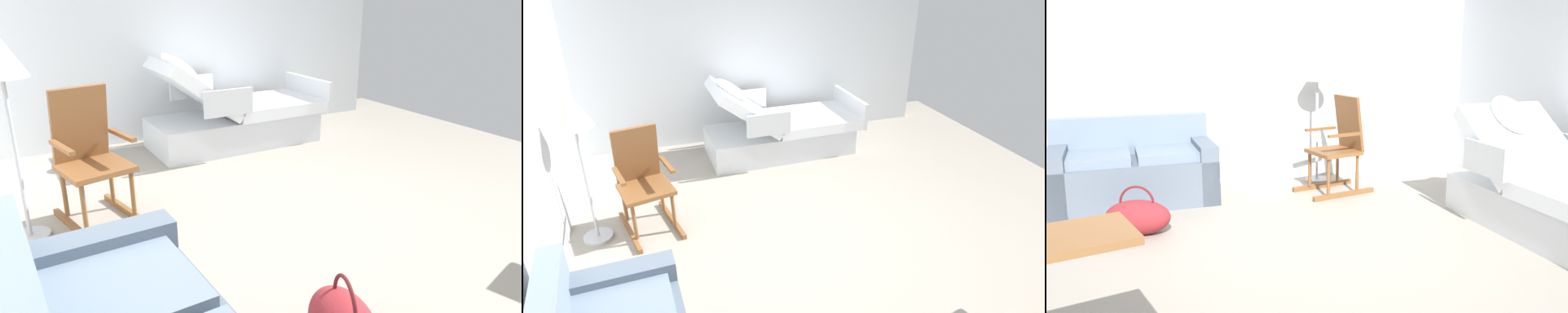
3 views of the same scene
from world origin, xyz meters
TOP-DOWN VIEW (x-y plane):
  - ground_plane at (0.00, 0.00)m, footprint 6.45×6.45m
  - side_wall at (2.63, 0.00)m, footprint 0.10×5.11m
  - hospital_bed at (1.93, -0.15)m, footprint 1.06×2.09m
  - rocking_chair at (0.65, 1.68)m, footprint 0.85×0.64m
  - floor_lamp at (0.55, 2.18)m, footprint 0.34×0.34m

SIDE VIEW (x-z plane):
  - ground_plane at x=0.00m, z-range 0.00..0.00m
  - hospital_bed at x=1.93m, z-range -0.26..0.89m
  - rocking_chair at x=0.65m, z-range -0.02..1.03m
  - floor_lamp at x=0.55m, z-range 0.49..1.97m
  - side_wall at x=2.63m, z-range 0.00..2.70m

